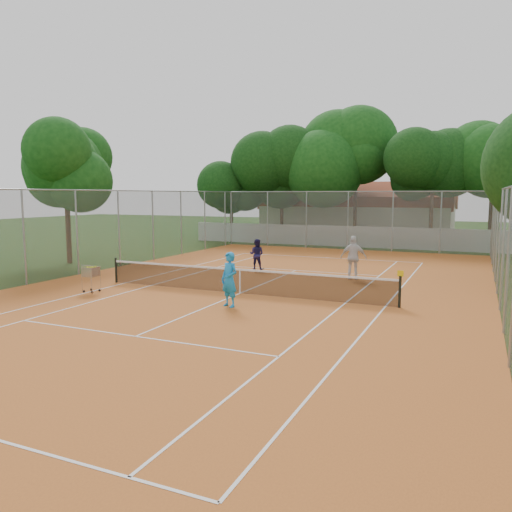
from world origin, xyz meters
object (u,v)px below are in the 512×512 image
at_px(ball_hopper, 91,278).
at_px(player_far_right, 354,258).
at_px(tennis_net, 240,281).
at_px(player_far_left, 257,254).
at_px(player_near, 229,279).
at_px(clubhouse, 358,212).

bearing_deg(ball_hopper, player_far_right, 57.84).
bearing_deg(ball_hopper, tennis_net, 39.80).
height_order(player_far_left, player_far_right, player_far_right).
height_order(tennis_net, player_near, player_near).
relative_size(tennis_net, player_near, 6.40).
bearing_deg(tennis_net, player_far_left, 108.10).
distance_m(player_near, player_far_right, 7.59).
distance_m(tennis_net, clubhouse, 29.12).
xyz_separation_m(player_far_left, player_far_right, (5.14, -0.91, 0.20)).
distance_m(clubhouse, player_near, 31.30).
xyz_separation_m(player_far_right, ball_hopper, (-8.57, -7.13, -0.43)).
bearing_deg(player_far_left, player_near, 100.97).
xyz_separation_m(player_near, player_far_left, (-2.58, 8.06, -0.15)).
distance_m(clubhouse, ball_hopper, 31.36).
height_order(tennis_net, player_far_left, player_far_left).
height_order(player_near, ball_hopper, player_near).
xyz_separation_m(clubhouse, player_near, (2.65, -31.16, -1.25)).
bearing_deg(player_near, player_far_right, 89.72).
bearing_deg(player_far_left, player_far_right, 163.17).
height_order(tennis_net, clubhouse, clubhouse).
xyz_separation_m(clubhouse, ball_hopper, (-3.36, -31.14, -1.63)).
xyz_separation_m(player_far_left, ball_hopper, (-3.43, -8.04, -0.22)).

